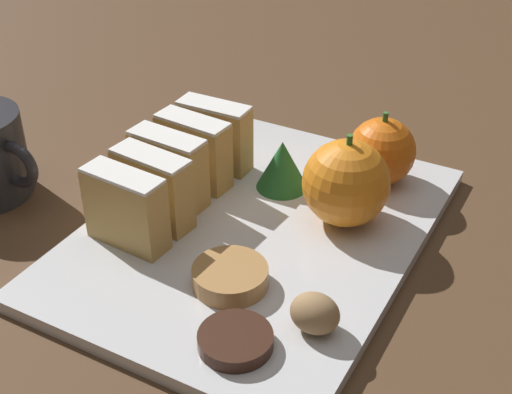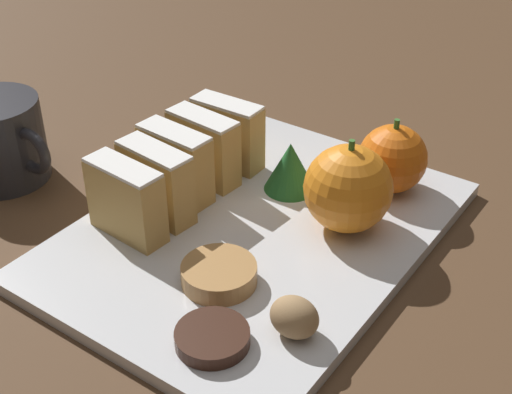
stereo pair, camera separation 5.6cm
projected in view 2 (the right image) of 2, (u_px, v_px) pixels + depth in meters
The scene contains 13 objects.
ground_plane at pixel (256, 238), 0.61m from camera, with size 6.00×6.00×0.00m, color #513823.
serving_platter at pixel (256, 232), 0.61m from camera, with size 0.26×0.35×0.01m.
stollen_slice_front at pixel (126, 200), 0.58m from camera, with size 0.07×0.03×0.06m.
stollen_slice_second at pixel (156, 182), 0.60m from camera, with size 0.07×0.03×0.06m.
stollen_slice_third at pixel (177, 163), 0.63m from camera, with size 0.07×0.03×0.06m.
stollen_slice_fourth at pixel (203, 148), 0.65m from camera, with size 0.07×0.03×0.06m.
stollen_slice_fifth at pixel (227, 133), 0.67m from camera, with size 0.07×0.03×0.06m.
orange_near at pixel (348, 189), 0.58m from camera, with size 0.07×0.07×0.08m.
orange_far at pixel (393, 159), 0.64m from camera, with size 0.06×0.06×0.07m.
walnut at pixel (294, 317), 0.49m from camera, with size 0.04×0.03×0.03m.
chocolate_cookie at pixel (212, 338), 0.48m from camera, with size 0.05×0.05×0.01m.
gingerbread_cookie at pixel (219, 274), 0.54m from camera, with size 0.06×0.06×0.02m.
evergreen_sprig at pixel (290, 166), 0.64m from camera, with size 0.05×0.05×0.05m.
Camera 2 is at (0.28, -0.40, 0.36)m, focal length 50.00 mm.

